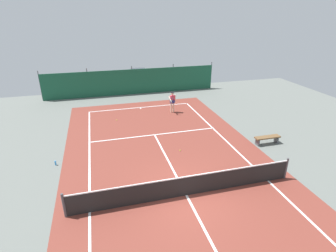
{
  "coord_description": "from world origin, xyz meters",
  "views": [
    {
      "loc": [
        -3.28,
        -8.95,
        7.47
      ],
      "look_at": [
        0.69,
        5.59,
        0.9
      ],
      "focal_mm": 28.45,
      "sensor_mm": 36.0,
      "label": 1
    }
  ],
  "objects": [
    {
      "name": "back_fence",
      "position": [
        -0.0,
        16.47,
        0.67
      ],
      "size": [
        16.3,
        0.98,
        2.7
      ],
      "color": "#195138",
      "rests_on": "ground"
    },
    {
      "name": "tennis_player",
      "position": [
        2.28,
        10.14,
        0.96
      ],
      "size": [
        0.65,
        0.79,
        1.64
      ],
      "rotation": [
        0.0,
        0.0,
        3.28
      ],
      "color": "beige",
      "rests_on": "ground"
    },
    {
      "name": "ground_plane",
      "position": [
        0.0,
        0.0,
        0.0
      ],
      "size": [
        36.0,
        36.0,
        0.0
      ],
      "primitive_type": "plane",
      "color": "slate"
    },
    {
      "name": "tennis_ball_near_player",
      "position": [
        -2.16,
        9.59,
        0.03
      ],
      "size": [
        0.07,
        0.07,
        0.07
      ],
      "primitive_type": "sphere",
      "color": "#CCDB33",
      "rests_on": "ground"
    },
    {
      "name": "courtside_bench",
      "position": [
        6.31,
        3.38,
        0.37
      ],
      "size": [
        1.6,
        0.4,
        0.49
      ],
      "color": "brown",
      "rests_on": "ground"
    },
    {
      "name": "parked_car",
      "position": [
        1.14,
        19.22,
        0.84
      ],
      "size": [
        2.18,
        4.28,
        1.68
      ],
      "rotation": [
        0.0,
        0.0,
        -0.05
      ],
      "color": "maroon",
      "rests_on": "ground"
    },
    {
      "name": "tennis_net",
      "position": [
        0.0,
        0.0,
        0.51
      ],
      "size": [
        10.12,
        0.1,
        1.1
      ],
      "color": "black",
      "rests_on": "ground"
    },
    {
      "name": "court_surface",
      "position": [
        0.0,
        0.0,
        0.0
      ],
      "size": [
        11.02,
        26.6,
        0.01
      ],
      "color": "brown",
      "rests_on": "ground"
    },
    {
      "name": "tennis_ball_midcourt",
      "position": [
        0.95,
        3.92,
        0.03
      ],
      "size": [
        0.07,
        0.07,
        0.07
      ],
      "primitive_type": "sphere",
      "color": "#CCDB33",
      "rests_on": "ground"
    },
    {
      "name": "water_bottle",
      "position": [
        -5.82,
        4.18,
        0.12
      ],
      "size": [
        0.08,
        0.08,
        0.24
      ],
      "primitive_type": "cylinder",
      "color": "#338CD8",
      "rests_on": "ground"
    }
  ]
}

